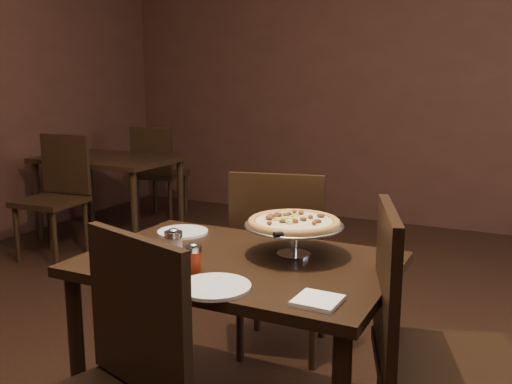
% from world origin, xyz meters
% --- Properties ---
extents(room, '(6.04, 7.04, 2.84)m').
position_xyz_m(room, '(0.06, 0.03, 1.40)').
color(room, black).
rests_on(room, ground).
extents(dining_table, '(1.12, 0.75, 0.70)m').
position_xyz_m(dining_table, '(0.06, -0.03, 0.61)').
color(dining_table, black).
rests_on(dining_table, ground).
extents(background_table, '(1.12, 0.75, 0.70)m').
position_xyz_m(background_table, '(-2.20, 1.90, 0.61)').
color(background_table, black).
rests_on(background_table, ground).
extents(pizza_stand, '(0.37, 0.37, 0.15)m').
position_xyz_m(pizza_stand, '(0.22, 0.10, 0.83)').
color(pizza_stand, silver).
rests_on(pizza_stand, dining_table).
extents(parmesan_shaker, '(0.07, 0.07, 0.12)m').
position_xyz_m(parmesan_shaker, '(-0.15, -0.13, 0.76)').
color(parmesan_shaker, beige).
rests_on(parmesan_shaker, dining_table).
extents(pepper_flake_shaker, '(0.06, 0.06, 0.10)m').
position_xyz_m(pepper_flake_shaker, '(-0.02, -0.21, 0.75)').
color(pepper_flake_shaker, maroon).
rests_on(pepper_flake_shaker, dining_table).
extents(packet_caddy, '(0.10, 0.10, 0.08)m').
position_xyz_m(packet_caddy, '(-0.28, -0.22, 0.74)').
color(packet_caddy, black).
rests_on(packet_caddy, dining_table).
extents(napkin_stack, '(0.13, 0.13, 0.01)m').
position_xyz_m(napkin_stack, '(0.47, -0.29, 0.71)').
color(napkin_stack, white).
rests_on(napkin_stack, dining_table).
extents(plate_left, '(0.22, 0.22, 0.01)m').
position_xyz_m(plate_left, '(-0.32, 0.18, 0.71)').
color(plate_left, white).
rests_on(plate_left, dining_table).
extents(plate_near, '(0.24, 0.24, 0.01)m').
position_xyz_m(plate_near, '(0.13, -0.33, 0.71)').
color(plate_near, white).
rests_on(plate_near, dining_table).
extents(serving_spatula, '(0.18, 0.18, 0.03)m').
position_xyz_m(serving_spatula, '(0.27, -0.03, 0.82)').
color(serving_spatula, silver).
rests_on(serving_spatula, pizza_stand).
extents(chair_far, '(0.52, 0.52, 0.94)m').
position_xyz_m(chair_far, '(-0.05, 0.61, 0.51)').
color(chair_far, black).
rests_on(chair_far, ground).
extents(chair_side, '(0.57, 0.57, 0.97)m').
position_xyz_m(chair_side, '(0.75, -0.07, 0.53)').
color(chair_side, black).
rests_on(chair_side, ground).
extents(bg_chair_far, '(0.48, 0.48, 0.90)m').
position_xyz_m(bg_chair_far, '(-2.21, 2.61, 0.49)').
color(bg_chair_far, black).
rests_on(bg_chair_far, ground).
extents(bg_chair_near, '(0.47, 0.47, 0.93)m').
position_xyz_m(bg_chair_near, '(-2.23, 1.33, 0.51)').
color(bg_chair_near, black).
rests_on(bg_chair_near, ground).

